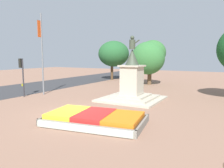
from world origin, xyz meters
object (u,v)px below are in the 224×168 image
object	(u,v)px
flower_planter	(94,119)
statue_monument	(132,85)
banner_pole	(42,53)
traffic_light_mid_block	(22,70)

from	to	relation	value
flower_planter	statue_monument	world-z (taller)	statue_monument
banner_pole	statue_monument	bearing A→B (deg)	11.94
traffic_light_mid_block	banner_pole	size ratio (longest dim) A/B	0.45
flower_planter	traffic_light_mid_block	xyz separation A→B (m)	(-9.84, 3.40, 2.05)
traffic_light_mid_block	statue_monument	bearing A→B (deg)	21.27
flower_planter	statue_monument	distance (m)	7.00
flower_planter	traffic_light_mid_block	bearing A→B (deg)	160.93
traffic_light_mid_block	banner_pole	bearing A→B (deg)	68.56
statue_monument	traffic_light_mid_block	bearing A→B (deg)	-158.73
banner_pole	traffic_light_mid_block	bearing A→B (deg)	-111.44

